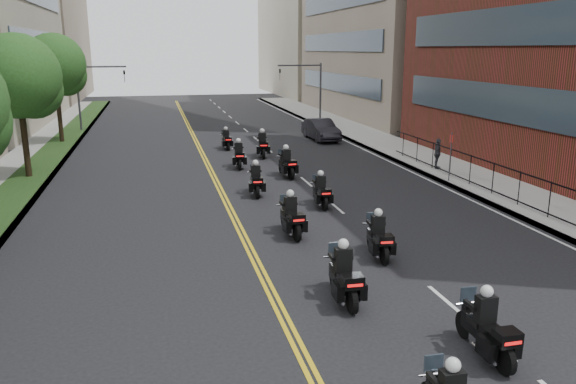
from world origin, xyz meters
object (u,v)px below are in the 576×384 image
(motorcycle_2, at_px, (344,277))
(pedestrian_c, at_px, (437,154))
(motorcycle_1, at_px, (487,330))
(motorcycle_6, at_px, (256,181))
(parked_sedan, at_px, (321,130))
(motorcycle_10, at_px, (226,140))
(motorcycle_4, at_px, (291,218))
(motorcycle_7, at_px, (287,164))
(motorcycle_8, at_px, (239,156))
(motorcycle_5, at_px, (321,192))
(motorcycle_3, at_px, (378,238))
(motorcycle_9, at_px, (263,146))

(motorcycle_2, distance_m, pedestrian_c, 18.54)
(motorcycle_1, distance_m, pedestrian_c, 20.49)
(motorcycle_6, bearing_deg, pedestrian_c, 19.67)
(motorcycle_6, bearing_deg, parked_sedan, 68.04)
(motorcycle_1, distance_m, motorcycle_10, 28.84)
(motorcycle_10, bearing_deg, motorcycle_4, -92.81)
(pedestrian_c, bearing_deg, motorcycle_7, 107.88)
(motorcycle_8, bearing_deg, motorcycle_1, -79.34)
(motorcycle_2, relative_size, motorcycle_5, 1.10)
(motorcycle_5, distance_m, motorcycle_10, 15.90)
(motorcycle_5, bearing_deg, motorcycle_3, -87.12)
(motorcycle_3, relative_size, motorcycle_4, 0.96)
(motorcycle_1, bearing_deg, motorcycle_8, 95.99)
(motorcycle_5, distance_m, motorcycle_6, 3.65)
(motorcycle_2, xyz_separation_m, motorcycle_5, (2.17, 9.48, -0.06))
(motorcycle_1, height_order, motorcycle_3, motorcycle_1)
(motorcycle_8, bearing_deg, motorcycle_5, -71.26)
(motorcycle_2, xyz_separation_m, motorcycle_10, (-0.04, 25.23, -0.08))
(motorcycle_2, height_order, pedestrian_c, pedestrian_c)
(motorcycle_8, bearing_deg, pedestrian_c, -13.64)
(motorcycle_2, bearing_deg, motorcycle_10, 92.42)
(motorcycle_1, height_order, motorcycle_7, motorcycle_7)
(motorcycle_8, bearing_deg, motorcycle_6, -86.61)
(motorcycle_1, relative_size, parked_sedan, 0.47)
(motorcycle_3, distance_m, motorcycle_9, 18.73)
(motorcycle_9, xyz_separation_m, pedestrian_c, (8.91, -6.66, 0.29))
(motorcycle_1, distance_m, motorcycle_4, 9.70)
(motorcycle_4, xyz_separation_m, motorcycle_8, (-0.07, 12.79, 0.00))
(motorcycle_5, bearing_deg, motorcycle_6, 134.40)
(motorcycle_3, relative_size, motorcycle_9, 0.90)
(motorcycle_5, xyz_separation_m, motorcycle_9, (-0.30, 12.25, 0.09))
(motorcycle_1, height_order, motorcycle_2, motorcycle_2)
(motorcycle_6, height_order, pedestrian_c, pedestrian_c)
(motorcycle_2, xyz_separation_m, motorcycle_8, (-0.13, 18.68, -0.01))
(motorcycle_7, height_order, motorcycle_10, motorcycle_7)
(motorcycle_1, height_order, motorcycle_5, motorcycle_1)
(pedestrian_c, bearing_deg, motorcycle_10, 68.54)
(motorcycle_3, bearing_deg, motorcycle_8, 104.52)
(motorcycle_4, distance_m, motorcycle_7, 9.98)
(motorcycle_1, xyz_separation_m, parked_sedan, (5.39, 31.14, 0.13))
(motorcycle_1, distance_m, motorcycle_6, 15.91)
(motorcycle_3, height_order, pedestrian_c, pedestrian_c)
(motorcycle_10, bearing_deg, motorcycle_1, -88.28)
(parked_sedan, bearing_deg, motorcycle_3, -104.84)
(motorcycle_9, height_order, motorcycle_10, motorcycle_9)
(motorcycle_7, xyz_separation_m, motorcycle_10, (-2.10, 9.58, -0.08))
(motorcycle_3, relative_size, motorcycle_5, 1.03)
(motorcycle_5, distance_m, motorcycle_9, 12.25)
(motorcycle_5, relative_size, parked_sedan, 0.45)
(motorcycle_8, height_order, motorcycle_10, motorcycle_8)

